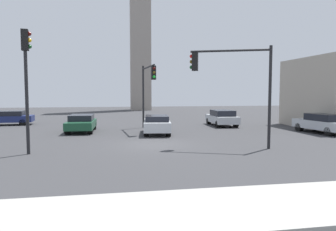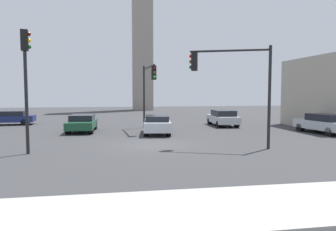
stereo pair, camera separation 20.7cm
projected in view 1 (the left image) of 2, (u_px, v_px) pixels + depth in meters
ground_plane at (153, 144)px, 18.16m from camera, size 96.86×96.86×0.00m
sidewalk_corner at (206, 210)px, 7.79m from camera, size 34.87×3.03×0.15m
traffic_light_0 at (148, 83)px, 24.47m from camera, size 0.61×4.48×5.23m
traffic_light_1 at (233, 75)px, 16.85m from camera, size 4.07×1.76×5.47m
traffic_light_2 at (26, 69)px, 14.96m from camera, size 0.48×0.36×6.00m
car_0 at (81, 123)px, 23.92m from camera, size 2.06×4.32×1.30m
car_1 at (6, 118)px, 28.84m from camera, size 4.91×2.31×1.30m
car_2 at (222, 118)px, 28.22m from camera, size 2.06×4.42×1.42m
car_3 at (157, 124)px, 22.69m from camera, size 2.33×4.41×1.35m
car_4 at (323, 123)px, 23.06m from camera, size 2.49×4.54×1.44m
skyline_tower at (140, 9)px, 52.73m from camera, size 3.34×3.34×34.04m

